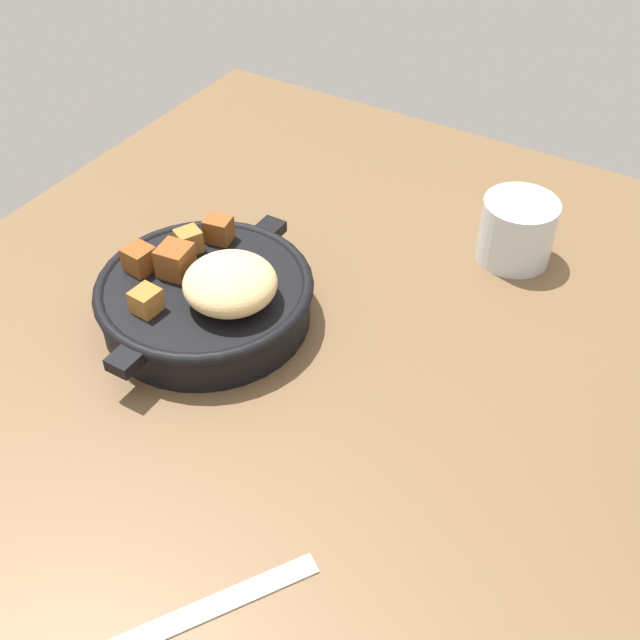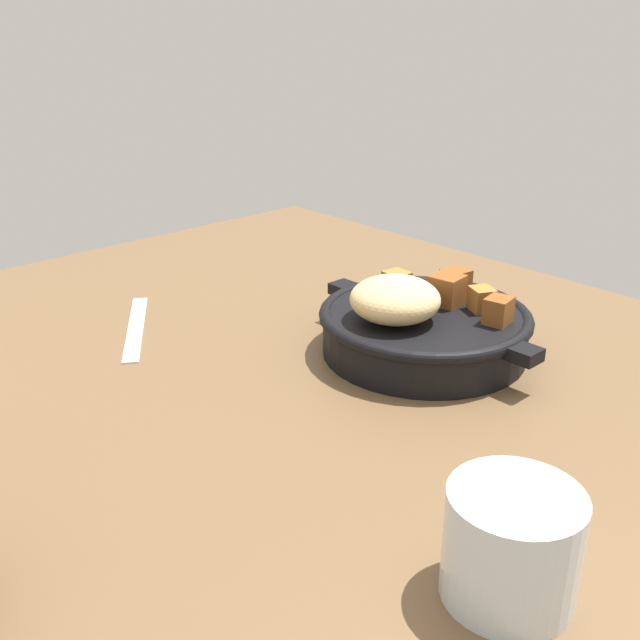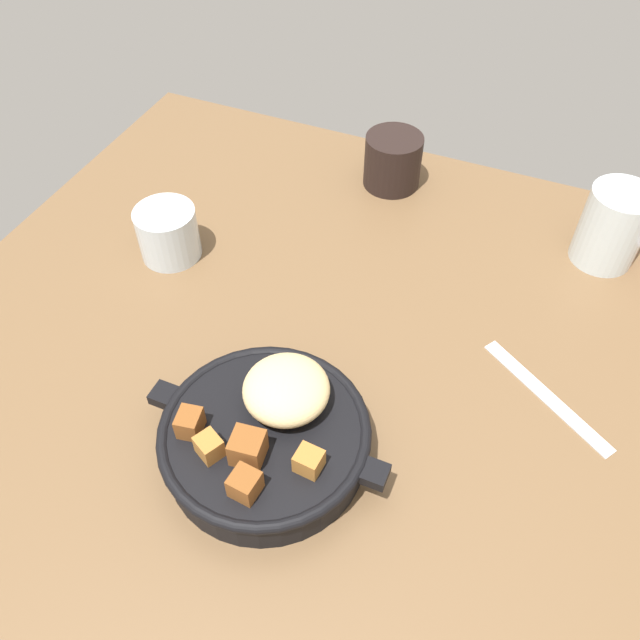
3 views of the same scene
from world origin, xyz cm
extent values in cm
cube|color=brown|center=(0.00, 0.00, -1.20)|extent=(99.44, 85.76, 2.40)
cylinder|color=black|center=(-3.54, -13.27, 2.14)|extent=(19.61, 19.61, 4.28)
torus|color=black|center=(-3.54, -13.27, 3.93)|extent=(20.42, 20.42, 1.20)
cube|color=black|center=(7.48, -13.27, 3.63)|extent=(2.64, 2.40, 1.20)
cube|color=black|center=(-14.56, -13.27, 3.63)|extent=(2.64, 2.40, 1.20)
ellipsoid|color=#DBBC7F|center=(-2.86, -9.61, 6.33)|extent=(8.38, 8.44, 4.12)
cube|color=#A86B2D|center=(-6.93, -17.49, 5.41)|extent=(2.95, 2.85, 2.28)
cube|color=#A86B2D|center=(1.97, -15.29, 5.37)|extent=(2.50, 2.36, 2.18)
cube|color=brown|center=(-3.55, -16.39, 5.74)|extent=(3.28, 3.21, 2.93)
cube|color=brown|center=(-2.20, -19.60, 5.50)|extent=(2.63, 2.67, 2.45)
cube|color=brown|center=(-9.80, -16.04, 5.51)|extent=(2.55, 2.81, 2.47)
cube|color=silver|center=(20.83, 4.36, 0.18)|extent=(15.23, 10.74, 0.36)
cylinder|color=silver|center=(-27.63, 8.26, 3.38)|extent=(7.64, 7.64, 6.75)
camera|label=1|loc=(39.61, 25.03, 51.03)|focal=44.71mm
camera|label=2|loc=(-44.48, 38.34, 30.68)|focal=41.26mm
camera|label=3|loc=(14.28, -41.84, 57.08)|focal=36.61mm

